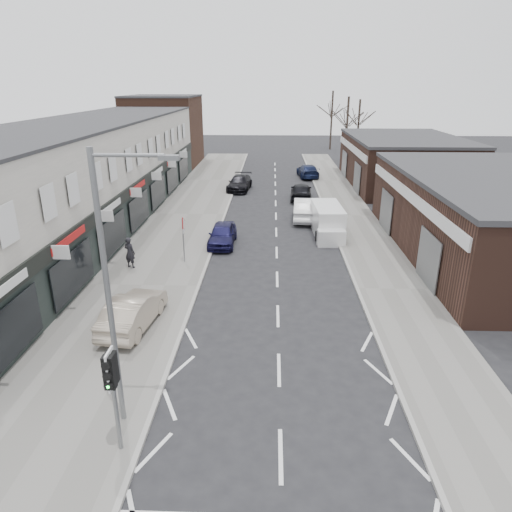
# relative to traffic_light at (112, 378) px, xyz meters

# --- Properties ---
(ground) EXTENTS (160.00, 160.00, 0.00)m
(ground) POSITION_rel_traffic_light_xyz_m (4.40, 2.02, -2.41)
(ground) COLOR black
(ground) RESTS_ON ground
(pavement_left) EXTENTS (5.50, 64.00, 0.12)m
(pavement_left) POSITION_rel_traffic_light_xyz_m (-2.35, 24.02, -2.35)
(pavement_left) COLOR slate
(pavement_left) RESTS_ON ground
(pavement_right) EXTENTS (3.50, 64.00, 0.12)m
(pavement_right) POSITION_rel_traffic_light_xyz_m (10.15, 24.02, -2.35)
(pavement_right) COLOR slate
(pavement_right) RESTS_ON ground
(shop_terrace_left) EXTENTS (8.00, 41.00, 7.10)m
(shop_terrace_left) POSITION_rel_traffic_light_xyz_m (-9.10, 21.52, 1.14)
(shop_terrace_left) COLOR beige
(shop_terrace_left) RESTS_ON ground
(brick_block_far) EXTENTS (8.00, 10.00, 8.00)m
(brick_block_far) POSITION_rel_traffic_light_xyz_m (-9.10, 47.02, 1.59)
(brick_block_far) COLOR #43271D
(brick_block_far) RESTS_ON ground
(right_unit_near) EXTENTS (10.00, 18.00, 4.50)m
(right_unit_near) POSITION_rel_traffic_light_xyz_m (16.90, 16.02, -0.16)
(right_unit_near) COLOR #3C231B
(right_unit_near) RESTS_ON ground
(right_unit_far) EXTENTS (10.00, 16.00, 4.50)m
(right_unit_far) POSITION_rel_traffic_light_xyz_m (16.90, 36.02, -0.16)
(right_unit_far) COLOR #3C231B
(right_unit_far) RESTS_ON ground
(tree_far_a) EXTENTS (3.60, 3.60, 8.00)m
(tree_far_a) POSITION_rel_traffic_light_xyz_m (13.40, 50.02, -2.41)
(tree_far_a) COLOR #382D26
(tree_far_a) RESTS_ON ground
(tree_far_b) EXTENTS (3.60, 3.60, 7.50)m
(tree_far_b) POSITION_rel_traffic_light_xyz_m (15.90, 56.02, -2.41)
(tree_far_b) COLOR #382D26
(tree_far_b) RESTS_ON ground
(tree_far_c) EXTENTS (3.60, 3.60, 8.50)m
(tree_far_c) POSITION_rel_traffic_light_xyz_m (12.90, 62.02, -2.41)
(tree_far_c) COLOR #382D26
(tree_far_c) RESTS_ON ground
(traffic_light) EXTENTS (0.28, 0.60, 3.10)m
(traffic_light) POSITION_rel_traffic_light_xyz_m (0.00, 0.00, 0.00)
(traffic_light) COLOR slate
(traffic_light) RESTS_ON pavement_left
(street_lamp) EXTENTS (2.23, 0.22, 8.00)m
(street_lamp) POSITION_rel_traffic_light_xyz_m (-0.13, 1.22, 2.20)
(street_lamp) COLOR slate
(street_lamp) RESTS_ON pavement_left
(warning_sign) EXTENTS (0.12, 0.80, 2.70)m
(warning_sign) POSITION_rel_traffic_light_xyz_m (-0.76, 14.02, -0.21)
(warning_sign) COLOR slate
(warning_sign) RESTS_ON pavement_left
(white_van) EXTENTS (1.93, 5.06, 1.95)m
(white_van) POSITION_rel_traffic_light_xyz_m (7.80, 19.62, -1.49)
(white_van) COLOR silver
(white_van) RESTS_ON ground
(sedan_on_pavement) EXTENTS (1.97, 4.36, 1.39)m
(sedan_on_pavement) POSITION_rel_traffic_light_xyz_m (-1.54, 6.69, -1.60)
(sedan_on_pavement) COLOR #A59784
(sedan_on_pavement) RESTS_ON pavement_left
(pedestrian) EXTENTS (0.73, 0.61, 1.72)m
(pedestrian) POSITION_rel_traffic_light_xyz_m (-3.56, 13.07, -1.43)
(pedestrian) COLOR black
(pedestrian) RESTS_ON pavement_left
(parked_car_left_a) EXTENTS (1.66, 3.99, 1.35)m
(parked_car_left_a) POSITION_rel_traffic_light_xyz_m (1.00, 17.34, -1.74)
(parked_car_left_a) COLOR #14123B
(parked_car_left_a) RESTS_ON ground
(parked_car_left_b) EXTENTS (2.39, 4.92, 1.38)m
(parked_car_left_b) POSITION_rel_traffic_light_xyz_m (1.00, 32.94, -1.72)
(parked_car_left_b) COLOR black
(parked_car_left_b) RESTS_ON ground
(parked_car_right_a) EXTENTS (2.05, 5.05, 1.63)m
(parked_car_right_a) POSITION_rel_traffic_light_xyz_m (6.60, 23.26, -1.60)
(parked_car_right_a) COLOR silver
(parked_car_right_a) RESTS_ON ground
(parked_car_right_b) EXTENTS (2.01, 4.49, 1.50)m
(parked_car_right_b) POSITION_rel_traffic_light_xyz_m (6.60, 29.39, -1.67)
(parked_car_right_b) COLOR black
(parked_car_right_b) RESTS_ON ground
(parked_car_right_c) EXTENTS (2.35, 4.93, 1.39)m
(parked_car_right_c) POSITION_rel_traffic_light_xyz_m (7.90, 39.53, -1.72)
(parked_car_right_c) COLOR #121938
(parked_car_right_c) RESTS_ON ground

